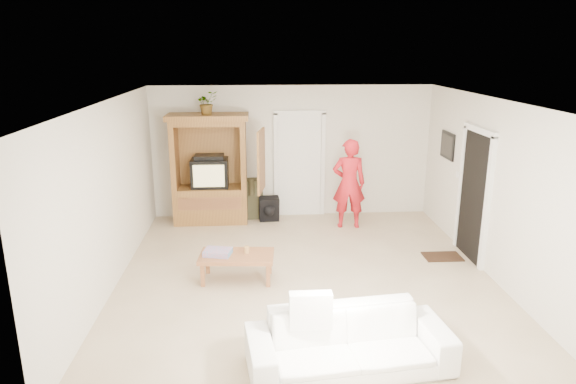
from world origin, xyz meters
name	(u,v)px	position (x,y,z in m)	size (l,w,h in m)	color
floor	(306,277)	(0.00, 0.00, 0.00)	(6.00, 6.00, 0.00)	tan
ceiling	(307,101)	(0.00, 0.00, 2.60)	(6.00, 6.00, 0.00)	white
wall_back	(292,152)	(0.00, 3.00, 1.30)	(5.50, 5.50, 0.00)	silver
wall_front	(340,288)	(0.00, -3.00, 1.30)	(5.50, 5.50, 0.00)	silver
wall_left	(110,196)	(-2.75, 0.00, 1.30)	(6.00, 6.00, 0.00)	silver
wall_right	(494,190)	(2.75, 0.00, 1.30)	(6.00, 6.00, 0.00)	silver
armoire	(211,176)	(-1.58, 2.66, 0.91)	(1.82, 1.14, 2.10)	olive
door_back	(299,166)	(0.15, 2.97, 1.02)	(0.85, 0.05, 2.04)	white
doorway_right	(474,197)	(2.73, 0.60, 1.02)	(0.05, 0.90, 2.04)	black
framed_picture	(448,145)	(2.73, 1.90, 1.60)	(0.03, 0.60, 0.48)	black
doormat	(442,257)	(2.30, 0.60, 0.01)	(0.60, 0.40, 0.02)	#382316
plant	(207,103)	(-1.60, 2.63, 2.31)	(0.38, 0.33, 0.42)	#4C7238
man	(349,184)	(1.01, 2.17, 0.85)	(0.62, 0.41, 1.69)	red
sofa	(349,342)	(0.24, -2.28, 0.31)	(2.13, 0.83, 0.62)	white
coffee_table	(237,258)	(-1.01, -0.03, 0.35)	(1.11, 0.66, 0.40)	#9C6036
towel	(218,252)	(-1.29, -0.03, 0.44)	(0.38, 0.28, 0.08)	#DD495C
candle	(247,250)	(-0.87, 0.02, 0.45)	(0.08, 0.08, 0.10)	tan
backpack_black	(269,209)	(-0.47, 2.60, 0.24)	(0.38, 0.23, 0.47)	black
backpack_olive	(252,198)	(-0.81, 2.84, 0.39)	(0.41, 0.31, 0.79)	#47442B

